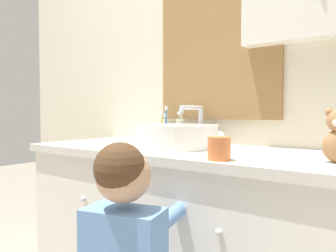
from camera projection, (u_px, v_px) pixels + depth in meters
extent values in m
cube|color=beige|center=(218.00, 54.00, 1.70)|extent=(3.20, 0.06, 2.50)
cube|color=olive|center=(217.00, 17.00, 1.66)|extent=(0.67, 0.02, 1.04)
cube|color=#B2C1CC|center=(216.00, 17.00, 1.65)|extent=(0.61, 0.01, 0.98)
cube|color=silver|center=(182.00, 239.00, 1.48)|extent=(1.45, 0.55, 0.75)
cube|color=beige|center=(183.00, 152.00, 1.46)|extent=(1.49, 0.59, 0.03)
sphere|color=silver|center=(83.00, 199.00, 1.44)|extent=(0.02, 0.02, 0.02)
sphere|color=silver|center=(219.00, 232.00, 1.04)|extent=(0.02, 0.02, 0.02)
cylinder|color=white|center=(176.00, 136.00, 1.50)|extent=(0.38, 0.38, 0.10)
cylinder|color=silver|center=(176.00, 126.00, 1.50)|extent=(0.32, 0.32, 0.01)
cylinder|color=silver|center=(201.00, 126.00, 1.67)|extent=(0.02, 0.02, 0.18)
cylinder|color=silver|center=(192.00, 108.00, 1.60)|extent=(0.02, 0.17, 0.02)
cylinder|color=silver|center=(182.00, 110.00, 1.53)|extent=(0.02, 0.02, 0.02)
sphere|color=white|center=(219.00, 137.00, 1.61)|extent=(0.06, 0.06, 0.06)
cylinder|color=#66B27F|center=(164.00, 134.00, 1.76)|extent=(0.08, 0.08, 0.09)
cylinder|color=#3884DB|center=(166.00, 123.00, 1.75)|extent=(0.01, 0.01, 0.18)
cube|color=white|center=(166.00, 108.00, 1.75)|extent=(0.01, 0.02, 0.02)
cylinder|color=#8E56B7|center=(166.00, 127.00, 1.77)|extent=(0.01, 0.01, 0.14)
cube|color=white|center=(166.00, 115.00, 1.77)|extent=(0.01, 0.02, 0.02)
cylinder|color=orange|center=(162.00, 125.00, 1.78)|extent=(0.01, 0.01, 0.16)
cube|color=white|center=(162.00, 112.00, 1.77)|extent=(0.01, 0.02, 0.02)
cylinder|color=#E5CC4C|center=(162.00, 127.00, 1.74)|extent=(0.01, 0.01, 0.14)
cube|color=white|center=(162.00, 115.00, 1.74)|extent=(0.01, 0.02, 0.02)
cylinder|color=beige|center=(181.00, 131.00, 1.73)|extent=(0.05, 0.05, 0.13)
cylinder|color=silver|center=(181.00, 117.00, 1.72)|extent=(0.01, 0.01, 0.02)
cube|color=silver|center=(180.00, 113.00, 1.72)|extent=(0.02, 0.03, 0.02)
sphere|color=tan|center=(123.00, 175.00, 0.93)|extent=(0.16, 0.16, 0.16)
sphere|color=#4C331E|center=(120.00, 168.00, 0.91)|extent=(0.15, 0.15, 0.15)
cylinder|color=#6693D1|center=(174.00, 214.00, 1.09)|extent=(0.11, 0.26, 0.05)
cylinder|color=pink|center=(186.00, 193.00, 1.20)|extent=(0.02, 0.05, 0.12)
sphere|color=#9E7047|center=(329.00, 112.00, 1.04)|extent=(0.03, 0.03, 0.03)
cylinder|color=orange|center=(219.00, 149.00, 1.09)|extent=(0.08, 0.08, 0.08)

